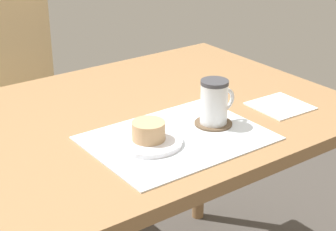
{
  "coord_description": "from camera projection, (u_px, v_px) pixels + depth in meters",
  "views": [
    {
      "loc": [
        -0.74,
        -1.21,
        1.38
      ],
      "look_at": [
        0.03,
        -0.15,
        0.8
      ],
      "focal_mm": 60.0,
      "sensor_mm": 36.0,
      "label": 1
    }
  ],
  "objects": [
    {
      "name": "pastry",
      "position": [
        149.0,
        131.0,
        1.37
      ],
      "size": [
        0.08,
        0.08,
        0.05
      ],
      "primitive_type": "cylinder",
      "color": "tan",
      "rests_on": "pastry_plate"
    },
    {
      "name": "pastry_plate",
      "position": [
        149.0,
        141.0,
        1.38
      ],
      "size": [
        0.17,
        0.17,
        0.01
      ],
      "primitive_type": "cylinder",
      "color": "white",
      "rests_on": "placemat"
    },
    {
      "name": "dining_table",
      "position": [
        126.0,
        142.0,
        1.57
      ],
      "size": [
        1.26,
        0.84,
        0.75
      ],
      "color": "#997047",
      "rests_on": "ground_plane"
    },
    {
      "name": "paper_napkin",
      "position": [
        280.0,
        106.0,
        1.6
      ],
      "size": [
        0.15,
        0.15,
        0.0
      ],
      "primitive_type": "cube",
      "rotation": [
        0.0,
        0.0,
        -0.03
      ],
      "color": "white",
      "rests_on": "dining_table"
    },
    {
      "name": "placemat",
      "position": [
        177.0,
        138.0,
        1.41
      ],
      "size": [
        0.44,
        0.33,
        0.0
      ],
      "primitive_type": "cube",
      "color": "white",
      "rests_on": "dining_table"
    },
    {
      "name": "wooden_chair",
      "position": [
        23.0,
        108.0,
        2.25
      ],
      "size": [
        0.43,
        0.43,
        0.92
      ],
      "rotation": [
        0.0,
        0.0,
        3.16
      ],
      "color": "#D1B27F",
      "rests_on": "ground_plane"
    },
    {
      "name": "coffee_coaster",
      "position": [
        213.0,
        123.0,
        1.48
      ],
      "size": [
        0.1,
        0.1,
        0.0
      ],
      "primitive_type": "cylinder",
      "color": "brown",
      "rests_on": "placemat"
    },
    {
      "name": "coffee_mug",
      "position": [
        215.0,
        102.0,
        1.46
      ],
      "size": [
        0.11,
        0.07,
        0.12
      ],
      "color": "white",
      "rests_on": "coffee_coaster"
    }
  ]
}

